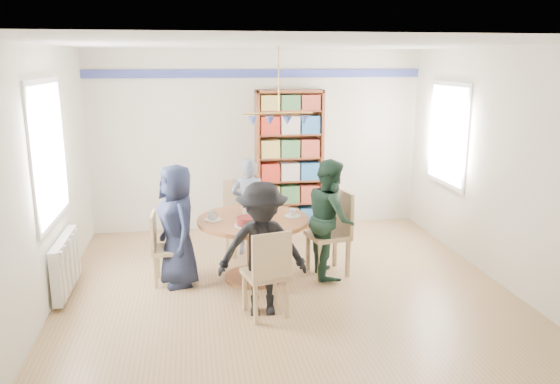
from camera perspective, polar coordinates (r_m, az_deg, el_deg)
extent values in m
plane|color=tan|center=(6.30, 0.60, -10.18)|extent=(5.00, 5.00, 0.00)
plane|color=white|center=(5.76, 0.66, 15.19)|extent=(5.00, 5.00, 0.00)
plane|color=silver|center=(8.32, -2.34, 5.37)|extent=(5.00, 0.00, 5.00)
plane|color=silver|center=(3.53, 7.64, -6.21)|extent=(5.00, 0.00, 5.00)
plane|color=silver|center=(5.99, -23.64, 0.99)|extent=(0.00, 5.00, 5.00)
plane|color=silver|center=(6.77, 21.99, 2.48)|extent=(0.00, 5.00, 5.00)
cube|color=navy|center=(8.22, -2.39, 12.27)|extent=(5.00, 0.02, 0.12)
cube|color=white|center=(6.23, -23.07, 3.84)|extent=(0.03, 1.32, 1.52)
cube|color=white|center=(6.23, -22.89, 3.85)|extent=(0.01, 1.20, 1.40)
cube|color=white|center=(7.86, 17.17, 5.77)|extent=(0.03, 1.12, 1.42)
cube|color=white|center=(7.85, 17.04, 5.77)|extent=(0.01, 1.00, 1.30)
cylinder|color=gold|center=(6.26, -0.15, 11.64)|extent=(0.01, 0.01, 0.75)
cylinder|color=gold|center=(6.28, -0.15, 8.22)|extent=(0.80, 0.02, 0.02)
cone|color=#425BB9|center=(6.25, -2.89, 7.44)|extent=(0.11, 0.11, 0.10)
cone|color=#425BB9|center=(6.28, -1.06, 7.47)|extent=(0.11, 0.11, 0.10)
cone|color=#425BB9|center=(6.31, 0.76, 7.51)|extent=(0.11, 0.11, 0.10)
cone|color=#425BB9|center=(6.34, 2.55, 7.53)|extent=(0.11, 0.11, 0.10)
cube|color=silver|center=(6.52, -21.49, -7.00)|extent=(0.10, 1.00, 0.60)
cube|color=silver|center=(6.15, -21.70, -8.29)|extent=(0.02, 0.06, 0.56)
cube|color=silver|center=(6.33, -21.33, -7.62)|extent=(0.02, 0.06, 0.56)
cube|color=silver|center=(6.51, -20.98, -7.00)|extent=(0.02, 0.06, 0.56)
cube|color=silver|center=(6.69, -20.64, -6.40)|extent=(0.02, 0.06, 0.56)
cube|color=silver|center=(6.88, -20.33, -5.84)|extent=(0.02, 0.06, 0.56)
cylinder|color=#925B2F|center=(6.37, -2.83, -2.96)|extent=(1.30, 1.30, 0.05)
cylinder|color=#925B2F|center=(6.49, -2.79, -6.14)|extent=(0.16, 0.16, 0.70)
cylinder|color=#925B2F|center=(6.61, -2.75, -8.83)|extent=(0.70, 0.70, 0.04)
cube|color=tan|center=(6.48, -11.48, -5.93)|extent=(0.39, 0.39, 0.04)
cube|color=tan|center=(6.42, -13.09, -4.07)|extent=(0.05, 0.38, 0.45)
cube|color=tan|center=(6.40, -10.11, -8.13)|extent=(0.04, 0.04, 0.39)
cube|color=tan|center=(6.68, -9.98, -7.17)|extent=(0.04, 0.04, 0.39)
cube|color=tan|center=(6.42, -12.85, -8.18)|extent=(0.04, 0.04, 0.39)
cube|color=tan|center=(6.71, -12.61, -7.22)|extent=(0.04, 0.04, 0.39)
cube|color=tan|center=(6.62, 5.03, -4.53)|extent=(0.53, 0.53, 0.05)
cube|color=tan|center=(6.63, 6.68, -2.12)|extent=(0.12, 0.45, 0.54)
cube|color=tan|center=(6.79, 2.92, -6.28)|extent=(0.05, 0.05, 0.46)
cube|color=tan|center=(6.48, 4.18, -7.31)|extent=(0.05, 0.05, 0.46)
cube|color=tan|center=(6.93, 5.73, -5.91)|extent=(0.05, 0.05, 0.46)
cube|color=tan|center=(6.63, 7.10, -6.90)|extent=(0.05, 0.05, 0.46)
cube|color=tan|center=(7.33, -3.88, -2.85)|extent=(0.52, 0.52, 0.05)
cube|color=tan|center=(7.44, -4.38, -0.53)|extent=(0.43, 0.13, 0.52)
cube|color=tan|center=(7.20, -4.76, -5.23)|extent=(0.05, 0.05, 0.45)
cube|color=tan|center=(7.30, -2.10, -4.91)|extent=(0.05, 0.05, 0.45)
cube|color=tan|center=(7.52, -5.55, -4.41)|extent=(0.05, 0.05, 0.45)
cube|color=tan|center=(7.62, -2.99, -4.12)|extent=(0.05, 0.05, 0.45)
cube|color=tan|center=(5.57, -1.55, -8.58)|extent=(0.49, 0.49, 0.05)
cube|color=tan|center=(5.32, -0.85, -6.85)|extent=(0.41, 0.13, 0.49)
cube|color=tan|center=(5.85, -0.59, -9.86)|extent=(0.05, 0.05, 0.42)
cube|color=tan|center=(5.75, -3.71, -10.34)|extent=(0.05, 0.05, 0.42)
cube|color=tan|center=(5.57, 0.71, -11.11)|extent=(0.05, 0.05, 0.42)
cube|color=tan|center=(5.46, -2.56, -11.66)|extent=(0.05, 0.05, 0.42)
imported|color=#181E35|center=(6.34, -10.68, -3.46)|extent=(0.66, 0.80, 1.41)
imported|color=#172E21|center=(6.53, 5.28, -2.73)|extent=(0.57, 0.72, 1.42)
imported|color=gray|center=(7.22, -3.25, -1.54)|extent=(0.54, 0.43, 1.31)
imported|color=black|center=(5.51, -1.87, -6.01)|extent=(0.93, 0.58, 1.38)
cube|color=brown|center=(8.21, -2.35, 3.20)|extent=(0.04, 0.30, 2.12)
cube|color=brown|center=(8.38, 4.25, 3.38)|extent=(0.04, 0.30, 2.12)
cube|color=brown|center=(8.16, 1.01, 10.49)|extent=(1.01, 0.30, 0.04)
cube|color=brown|center=(8.52, 0.95, -3.52)|extent=(1.01, 0.30, 0.06)
cube|color=brown|center=(8.42, 0.81, 3.47)|extent=(1.01, 0.02, 2.12)
cube|color=brown|center=(8.42, 0.96, -1.09)|extent=(0.95, 0.28, 0.03)
cube|color=brown|center=(8.34, 0.97, 1.25)|extent=(0.95, 0.28, 0.03)
cube|color=brown|center=(8.27, 0.98, 3.64)|extent=(0.95, 0.28, 0.03)
cube|color=brown|center=(8.22, 0.99, 6.06)|extent=(0.95, 0.28, 0.03)
cube|color=brown|center=(8.18, 1.00, 8.51)|extent=(0.95, 0.28, 0.03)
cube|color=#A62619|center=(8.41, -1.05, -2.61)|extent=(0.28, 0.22, 0.26)
cube|color=beige|center=(8.46, 0.98, -2.51)|extent=(0.28, 0.22, 0.26)
cube|color=#2A649C|center=(8.52, 2.99, -2.42)|extent=(0.28, 0.22, 0.26)
cube|color=tan|center=(8.32, -1.06, -0.26)|extent=(0.28, 0.22, 0.26)
cube|color=#3C6D3E|center=(8.37, 0.99, -0.18)|extent=(0.28, 0.22, 0.26)
cube|color=#973829|center=(8.43, 3.02, -0.10)|extent=(0.28, 0.22, 0.26)
cube|color=#A62619|center=(8.24, -1.07, 2.13)|extent=(0.28, 0.22, 0.26)
cube|color=beige|center=(8.29, 1.00, 2.19)|extent=(0.28, 0.22, 0.26)
cube|color=#2A649C|center=(8.35, 3.05, 2.26)|extent=(0.28, 0.22, 0.26)
cube|color=tan|center=(8.18, -1.08, 4.55)|extent=(0.28, 0.22, 0.26)
cube|color=#3C6D3E|center=(8.23, 1.01, 4.60)|extent=(0.28, 0.22, 0.26)
cube|color=#973829|center=(8.29, 3.08, 4.65)|extent=(0.28, 0.22, 0.26)
cube|color=#A62619|center=(8.13, -1.09, 7.00)|extent=(0.28, 0.22, 0.26)
cube|color=beige|center=(8.18, 1.02, 7.04)|extent=(0.28, 0.22, 0.26)
cube|color=#2A649C|center=(8.24, 3.11, 7.07)|extent=(0.28, 0.22, 0.26)
cube|color=tan|center=(8.10, -1.10, 9.33)|extent=(0.28, 0.22, 0.22)
cube|color=#3C6D3E|center=(8.15, 1.03, 9.36)|extent=(0.28, 0.22, 0.22)
cube|color=#973829|center=(8.21, 3.14, 9.37)|extent=(0.28, 0.22, 0.22)
cylinder|color=white|center=(6.40, -3.35, -1.57)|extent=(0.12, 0.12, 0.23)
sphere|color=white|center=(6.37, -3.37, -0.55)|extent=(0.09, 0.09, 0.09)
cylinder|color=silver|center=(6.45, -1.93, -1.25)|extent=(0.07, 0.07, 0.27)
cylinder|color=#425BB9|center=(6.42, -1.94, 0.01)|extent=(0.03, 0.03, 0.03)
cylinder|color=white|center=(6.63, -2.68, -2.02)|extent=(0.29, 0.29, 0.01)
cylinder|color=maroon|center=(6.62, -2.68, -1.61)|extent=(0.23, 0.23, 0.09)
cylinder|color=white|center=(6.08, -3.43, -3.49)|extent=(0.29, 0.29, 0.01)
cylinder|color=maroon|center=(6.06, -3.44, -3.05)|extent=(0.23, 0.23, 0.09)
cylinder|color=white|center=(6.33, -7.03, -2.87)|extent=(0.19, 0.19, 0.01)
imported|color=white|center=(6.32, -7.04, -2.51)|extent=(0.12, 0.12, 0.09)
cylinder|color=white|center=(6.43, 1.31, -2.52)|extent=(0.19, 0.19, 0.01)
imported|color=white|center=(6.42, 1.31, -2.17)|extent=(0.10, 0.10, 0.09)
cylinder|color=white|center=(6.81, -3.27, -1.61)|extent=(0.19, 0.19, 0.01)
imported|color=white|center=(6.80, -3.28, -1.27)|extent=(0.12, 0.12, 0.09)
cylinder|color=white|center=(5.92, -2.32, -3.95)|extent=(0.19, 0.19, 0.01)
imported|color=white|center=(5.91, -2.32, -3.58)|extent=(0.10, 0.10, 0.09)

